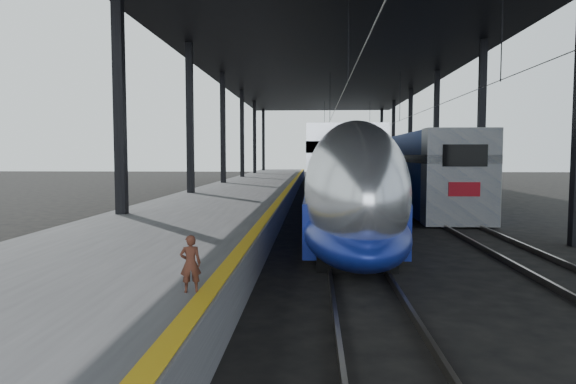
{
  "coord_description": "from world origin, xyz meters",
  "views": [
    {
      "loc": [
        0.88,
        -12.43,
        3.05
      ],
      "look_at": [
        0.14,
        1.96,
        2.0
      ],
      "focal_mm": 32.0,
      "sensor_mm": 36.0,
      "label": 1
    }
  ],
  "objects": [
    {
      "name": "ground",
      "position": [
        0.0,
        0.0,
        0.0
      ],
      "size": [
        160.0,
        160.0,
        0.0
      ],
      "primitive_type": "plane",
      "color": "black",
      "rests_on": "ground"
    },
    {
      "name": "platform",
      "position": [
        -3.5,
        20.0,
        0.5
      ],
      "size": [
        6.0,
        80.0,
        1.0
      ],
      "primitive_type": "cube",
      "color": "#4C4C4F",
      "rests_on": "ground"
    },
    {
      "name": "yellow_strip",
      "position": [
        -0.7,
        20.0,
        1.0
      ],
      "size": [
        0.3,
        80.0,
        0.01
      ],
      "primitive_type": "cube",
      "color": "gold",
      "rests_on": "platform"
    },
    {
      "name": "rails",
      "position": [
        4.5,
        20.0,
        0.08
      ],
      "size": [
        6.52,
        80.0,
        0.16
      ],
      "color": "slate",
      "rests_on": "ground"
    },
    {
      "name": "canopy",
      "position": [
        1.9,
        20.0,
        9.12
      ],
      "size": [
        18.0,
        75.0,
        9.47
      ],
      "color": "black",
      "rests_on": "ground"
    },
    {
      "name": "tgv_train",
      "position": [
        2.0,
        29.41,
        1.93
      ],
      "size": [
        2.88,
        65.2,
        4.12
      ],
      "color": "silver",
      "rests_on": "ground"
    },
    {
      "name": "second_train",
      "position": [
        7.0,
        36.09,
        2.11
      ],
      "size": [
        3.02,
        56.05,
        4.16
      ],
      "color": "navy",
      "rests_on": "ground"
    },
    {
      "name": "child",
      "position": [
        -0.96,
        -4.98,
        1.43
      ],
      "size": [
        0.36,
        0.28,
        0.86
      ],
      "primitive_type": "imported",
      "rotation": [
        0.0,
        0.0,
        3.39
      ],
      "color": "#472317",
      "rests_on": "platform"
    }
  ]
}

